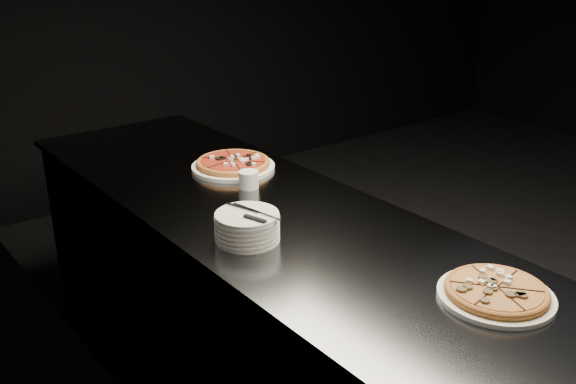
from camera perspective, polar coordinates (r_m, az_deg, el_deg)
floor at (r=4.09m, az=22.81°, el=-5.72°), size 5.00×5.00×0.00m
wall_left at (r=1.87m, az=-12.23°, el=9.64°), size 0.02×5.00×2.80m
counter at (r=2.42m, az=-2.41°, el=-11.26°), size 0.74×2.44×0.92m
pizza_mushroom at (r=1.73m, az=18.02°, el=-8.46°), size 0.30×0.30×0.03m
pizza_tomato at (r=2.54m, az=-4.90°, el=2.51°), size 0.33×0.33×0.04m
plate_stack at (r=1.94m, az=-3.65°, el=-3.09°), size 0.19×0.19×0.09m
cutlery at (r=1.92m, az=-3.24°, el=-1.93°), size 0.06×0.21×0.01m
ramekin at (r=2.34m, az=-3.52°, el=1.15°), size 0.07×0.07×0.06m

